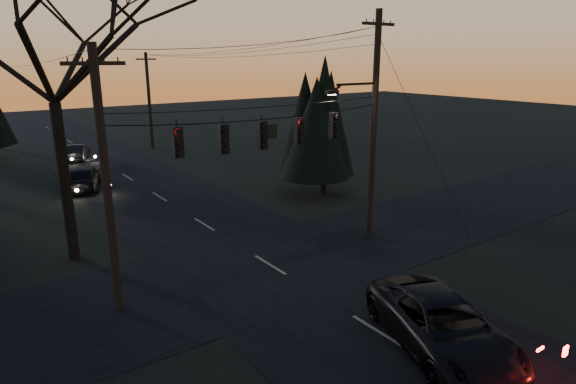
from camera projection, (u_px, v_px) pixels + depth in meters
main_road at (173, 205)px, 27.19m from camera, size 8.00×120.00×0.02m
cross_road at (270, 265)px, 19.35m from camera, size 60.00×7.00×0.02m
utility_pole_right at (368, 237)px, 22.42m from camera, size 5.00×0.30×10.00m
utility_pole_left at (120, 309)px, 16.00m from camera, size 1.80×0.30×8.50m
utility_pole_far_r at (153, 148)px, 44.37m from camera, size 1.80×0.30×8.50m
utility_pole_far_l at (0, 148)px, 44.22m from camera, size 0.30×0.30×8.00m
span_signal_assembly at (263, 134)px, 17.77m from camera, size 11.50×0.44×1.48m
bare_tree_left at (46, 32)px, 17.57m from camera, size 10.55×10.55×12.80m
evergreen_right at (325, 123)px, 28.50m from camera, size 4.11×4.11×7.41m
suv_near at (442, 325)px, 13.59m from camera, size 4.30×6.04×1.53m
sedan_oncoming_a at (84, 177)px, 30.23m from camera, size 3.26×4.99×1.58m
sedan_oncoming_b at (78, 152)px, 39.00m from camera, size 2.71×4.07×1.27m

